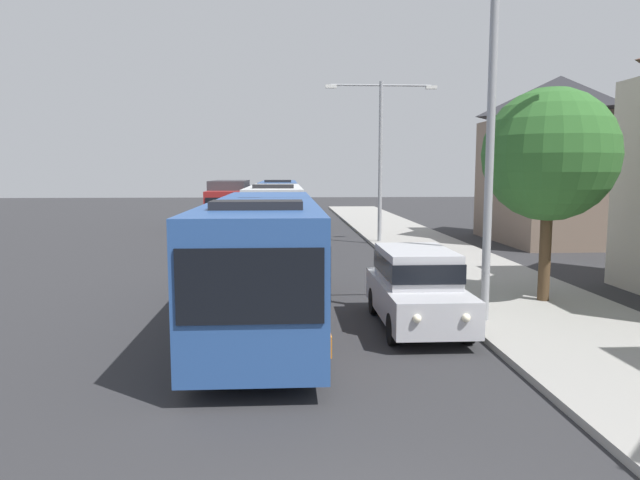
{
  "coord_description": "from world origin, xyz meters",
  "views": [
    {
      "loc": [
        -0.73,
        -4.72,
        3.77
      ],
      "look_at": [
        0.25,
        12.23,
        1.74
      ],
      "focal_mm": 32.38,
      "sensor_mm": 36.0,
      "label": 1
    }
  ],
  "objects_px": {
    "bus_second_in_line": "(275,214)",
    "bus_middle": "(279,200)",
    "box_truck_oncoming": "(229,202)",
    "roadside_tree": "(550,155)",
    "streetlamp_mid": "(381,145)",
    "bus_lead": "(264,254)",
    "white_suv": "(416,285)",
    "streetlamp_near": "(492,99)"
  },
  "relations": [
    {
      "from": "bus_lead",
      "to": "box_truck_oncoming",
      "type": "height_order",
      "value": "bus_lead"
    },
    {
      "from": "white_suv",
      "to": "streetlamp_near",
      "type": "xyz_separation_m",
      "value": [
        1.7,
        -0.01,
        4.42
      ]
    },
    {
      "from": "bus_second_in_line",
      "to": "streetlamp_near",
      "type": "relative_size",
      "value": 1.35
    },
    {
      "from": "streetlamp_mid",
      "to": "roadside_tree",
      "type": "height_order",
      "value": "streetlamp_mid"
    },
    {
      "from": "white_suv",
      "to": "streetlamp_mid",
      "type": "distance_m",
      "value": 16.68
    },
    {
      "from": "bus_middle",
      "to": "streetlamp_near",
      "type": "relative_size",
      "value": 1.43
    },
    {
      "from": "box_truck_oncoming",
      "to": "roadside_tree",
      "type": "height_order",
      "value": "roadside_tree"
    },
    {
      "from": "bus_lead",
      "to": "white_suv",
      "type": "xyz_separation_m",
      "value": [
        3.7,
        -0.93,
        -0.66
      ]
    },
    {
      "from": "bus_middle",
      "to": "streetlamp_mid",
      "type": "xyz_separation_m",
      "value": [
        5.4,
        -12.39,
        3.44
      ]
    },
    {
      "from": "bus_second_in_line",
      "to": "bus_middle",
      "type": "height_order",
      "value": "same"
    },
    {
      "from": "bus_middle",
      "to": "white_suv",
      "type": "bearing_deg",
      "value": -82.6
    },
    {
      "from": "bus_second_in_line",
      "to": "streetlamp_mid",
      "type": "height_order",
      "value": "streetlamp_mid"
    },
    {
      "from": "bus_lead",
      "to": "bus_second_in_line",
      "type": "xyz_separation_m",
      "value": [
        0.0,
        13.93,
        0.0
      ]
    },
    {
      "from": "bus_second_in_line",
      "to": "roadside_tree",
      "type": "xyz_separation_m",
      "value": [
        7.8,
        -12.84,
        2.52
      ]
    },
    {
      "from": "bus_lead",
      "to": "streetlamp_mid",
      "type": "height_order",
      "value": "streetlamp_mid"
    },
    {
      "from": "streetlamp_near",
      "to": "roadside_tree",
      "type": "distance_m",
      "value": 3.37
    },
    {
      "from": "box_truck_oncoming",
      "to": "bus_lead",
      "type": "bearing_deg",
      "value": -82.33
    },
    {
      "from": "bus_lead",
      "to": "bus_second_in_line",
      "type": "height_order",
      "value": "same"
    },
    {
      "from": "bus_lead",
      "to": "bus_middle",
      "type": "distance_m",
      "value": 27.54
    },
    {
      "from": "bus_second_in_line",
      "to": "streetlamp_mid",
      "type": "relative_size",
      "value": 1.43
    },
    {
      "from": "bus_second_in_line",
      "to": "white_suv",
      "type": "relative_size",
      "value": 2.55
    },
    {
      "from": "bus_second_in_line",
      "to": "roadside_tree",
      "type": "height_order",
      "value": "roadside_tree"
    },
    {
      "from": "bus_middle",
      "to": "box_truck_oncoming",
      "type": "height_order",
      "value": "bus_middle"
    },
    {
      "from": "bus_second_in_line",
      "to": "streetlamp_near",
      "type": "distance_m",
      "value": 16.26
    },
    {
      "from": "bus_lead",
      "to": "box_truck_oncoming",
      "type": "xyz_separation_m",
      "value": [
        -3.3,
        24.53,
        0.02
      ]
    },
    {
      "from": "white_suv",
      "to": "streetlamp_mid",
      "type": "xyz_separation_m",
      "value": [
        1.7,
        16.08,
        4.1
      ]
    },
    {
      "from": "roadside_tree",
      "to": "streetlamp_mid",
      "type": "bearing_deg",
      "value": 99.67
    },
    {
      "from": "bus_lead",
      "to": "white_suv",
      "type": "relative_size",
      "value": 2.51
    },
    {
      "from": "box_truck_oncoming",
      "to": "roadside_tree",
      "type": "distance_m",
      "value": 26.06
    },
    {
      "from": "roadside_tree",
      "to": "bus_middle",
      "type": "bearing_deg",
      "value": 106.42
    },
    {
      "from": "bus_lead",
      "to": "streetlamp_mid",
      "type": "distance_m",
      "value": 16.45
    },
    {
      "from": "bus_lead",
      "to": "bus_middle",
      "type": "xyz_separation_m",
      "value": [
        0.0,
        27.54,
        0.0
      ]
    },
    {
      "from": "bus_lead",
      "to": "roadside_tree",
      "type": "bearing_deg",
      "value": 7.91
    },
    {
      "from": "bus_lead",
      "to": "streetlamp_mid",
      "type": "bearing_deg",
      "value": 70.39
    },
    {
      "from": "streetlamp_mid",
      "to": "bus_lead",
      "type": "bearing_deg",
      "value": -109.61
    },
    {
      "from": "bus_lead",
      "to": "box_truck_oncoming",
      "type": "bearing_deg",
      "value": 97.67
    },
    {
      "from": "box_truck_oncoming",
      "to": "streetlamp_mid",
      "type": "relative_size",
      "value": 0.94
    },
    {
      "from": "white_suv",
      "to": "roadside_tree",
      "type": "relative_size",
      "value": 0.77
    },
    {
      "from": "bus_middle",
      "to": "box_truck_oncoming",
      "type": "bearing_deg",
      "value": -137.67
    },
    {
      "from": "white_suv",
      "to": "box_truck_oncoming",
      "type": "xyz_separation_m",
      "value": [
        -7.0,
        25.47,
        0.68
      ]
    },
    {
      "from": "streetlamp_near",
      "to": "bus_lead",
      "type": "bearing_deg",
      "value": 170.07
    },
    {
      "from": "bus_middle",
      "to": "roadside_tree",
      "type": "height_order",
      "value": "roadside_tree"
    }
  ]
}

